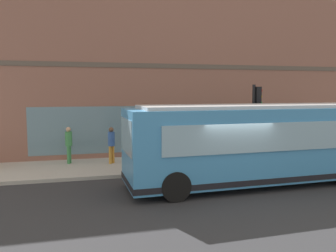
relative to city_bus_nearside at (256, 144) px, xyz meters
The scene contains 8 objects.
ground 2.12m from the city_bus_nearside, 109.67° to the left, with size 120.00×120.00×0.00m, color #2D2D30.
sidewalk_curb 4.46m from the city_bus_nearside, 18.88° to the left, with size 3.74×40.00×0.15m, color #B2ADA3.
building_corner 10.53m from the city_bus_nearside, ahead, with size 8.44×21.97×8.87m.
city_bus_nearside is the anchor object (origin of this frame).
traffic_light_near_corner 3.05m from the city_bus_nearside, 27.93° to the right, with size 0.32×0.49×3.72m.
fire_hydrant 6.36m from the city_bus_nearside, 42.40° to the right, with size 0.35×0.35×0.74m.
pedestrian_by_light_pole 6.78m from the city_bus_nearside, 49.29° to the left, with size 0.32×0.32×1.73m.
pedestrian_walking_along_curb 8.63m from the city_bus_nearside, 55.32° to the left, with size 0.32×0.32×1.74m.
Camera 1 is at (-11.10, 5.06, 3.60)m, focal length 36.20 mm.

